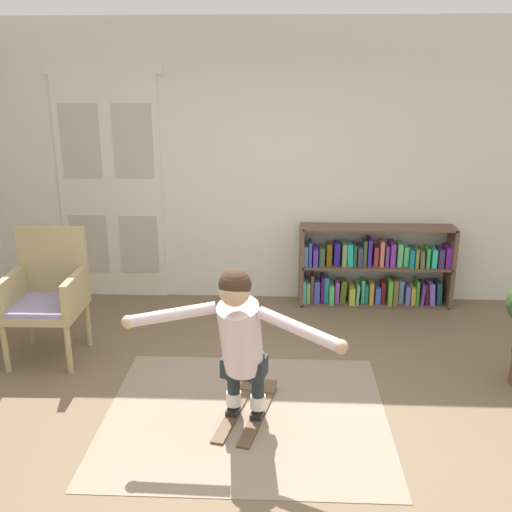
{
  "coord_description": "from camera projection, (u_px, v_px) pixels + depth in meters",
  "views": [
    {
      "loc": [
        0.14,
        -3.47,
        2.35
      ],
      "look_at": [
        -0.05,
        0.69,
        1.05
      ],
      "focal_mm": 40.85,
      "sensor_mm": 36.0,
      "label": 1
    }
  ],
  "objects": [
    {
      "name": "skis_pair",
      "position": [
        247.0,
        410.0,
        4.22
      ],
      "size": [
        0.44,
        0.85,
        0.07
      ],
      "color": "brown",
      "rests_on": "rug"
    },
    {
      "name": "person_skier",
      "position": [
        240.0,
        335.0,
        3.87
      ],
      "size": [
        1.46,
        0.68,
        1.11
      ],
      "color": "white",
      "rests_on": "skis_pair"
    },
    {
      "name": "double_door",
      "position": [
        110.0,
        185.0,
        6.14
      ],
      "size": [
        1.22,
        0.05,
        2.45
      ],
      "color": "beige",
      "rests_on": "ground"
    },
    {
      "name": "ground_plane",
      "position": [
        259.0,
        431.0,
        4.01
      ],
      "size": [
        7.2,
        7.2,
        0.0
      ],
      "primitive_type": "plane",
      "color": "brown"
    },
    {
      "name": "back_wall",
      "position": [
        269.0,
        165.0,
        6.06
      ],
      "size": [
        6.0,
        0.1,
        2.9
      ],
      "primitive_type": "cube",
      "color": "silver",
      "rests_on": "ground"
    },
    {
      "name": "bookshelf",
      "position": [
        373.0,
        271.0,
        6.13
      ],
      "size": [
        1.59,
        0.3,
        0.85
      ],
      "color": "brown",
      "rests_on": "ground"
    },
    {
      "name": "rug",
      "position": [
        246.0,
        415.0,
        4.19
      ],
      "size": [
        2.02,
        1.75,
        0.01
      ],
      "primitive_type": "cube",
      "color": "gray",
      "rests_on": "ground"
    },
    {
      "name": "wicker_chair",
      "position": [
        47.0,
        292.0,
        4.95
      ],
      "size": [
        0.61,
        0.61,
        1.1
      ],
      "color": "tan",
      "rests_on": "ground"
    }
  ]
}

